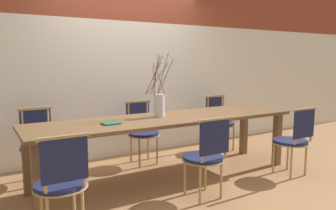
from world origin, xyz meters
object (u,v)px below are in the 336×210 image
chair_near_center (294,138)px  chair_far_center (220,120)px  vase_centerpiece (159,104)px  dining_table (168,124)px  book_stack (111,123)px

chair_near_center → chair_far_center: size_ratio=1.00×
chair_far_center → vase_centerpiece: size_ratio=1.13×
dining_table → chair_far_center: 1.62m
dining_table → chair_near_center: (1.41, -0.73, -0.20)m
dining_table → chair_far_center: bearing=27.1°
chair_far_center → vase_centerpiece: (-1.50, -0.65, 0.45)m
dining_table → chair_near_center: chair_near_center is taller
dining_table → book_stack: bearing=-175.3°
vase_centerpiece → dining_table: bearing=-50.1°
chair_far_center → book_stack: chair_far_center is taller
chair_far_center → book_stack: bearing=20.0°
chair_far_center → dining_table: bearing=27.1°
dining_table → vase_centerpiece: vase_centerpiece is taller
chair_far_center → vase_centerpiece: vase_centerpiece is taller
chair_near_center → dining_table: bearing=152.6°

